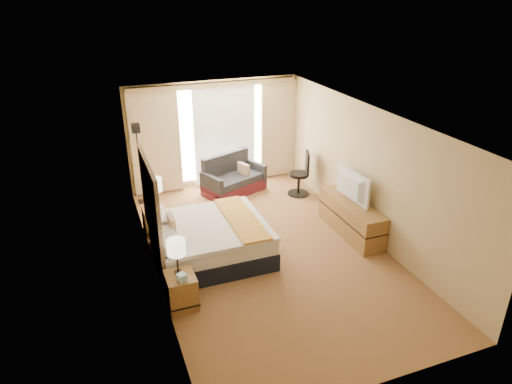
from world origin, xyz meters
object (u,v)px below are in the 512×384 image
object	(u,v)px
television	(349,186)
bed	(210,240)
nightstand_right	(155,220)
desk_chair	(301,176)
media_dresser	(351,218)
lamp_right	(154,185)
nightstand_left	(181,290)
lamp_left	(176,248)
floor_lamp	(138,148)
loveseat	(233,180)

from	to	relation	value
television	bed	bearing A→B (deg)	86.90
nightstand_right	television	size ratio (longest dim) A/B	0.52
nightstand_right	desk_chair	world-z (taller)	desk_chair
media_dresser	lamp_right	world-z (taller)	lamp_right
desk_chair	nightstand_left	bearing A→B (deg)	-118.75
media_dresser	lamp_left	world-z (taller)	lamp_left
nightstand_right	bed	xyz separation A→B (m)	(0.81, -1.30, 0.08)
bed	floor_lamp	distance (m)	3.11
loveseat	desk_chair	bearing A→B (deg)	-47.92
lamp_left	nightstand_right	bearing A→B (deg)	89.69
loveseat	television	distance (m)	3.17
loveseat	lamp_left	bearing A→B (deg)	-141.25
nightstand_left	lamp_right	distance (m)	2.60
lamp_left	floor_lamp	bearing A→B (deg)	90.24
media_dresser	lamp_right	xyz separation A→B (m)	(-3.65, 1.43, 0.69)
floor_lamp	television	xyz separation A→B (m)	(3.68, -2.87, -0.32)
loveseat	desk_chair	xyz separation A→B (m)	(1.49, -0.72, 0.17)
floor_lamp	lamp_right	size ratio (longest dim) A/B	2.94
nightstand_left	lamp_right	size ratio (longest dim) A/B	0.86
media_dresser	loveseat	size ratio (longest dim) A/B	1.09
nightstand_right	lamp_right	size ratio (longest dim) A/B	0.86
desk_chair	television	distance (m)	2.03
media_dresser	lamp_left	xyz separation A→B (m)	(-3.71, -0.99, 0.66)
lamp_right	bed	bearing A→B (deg)	-59.41
nightstand_left	nightstand_right	world-z (taller)	same
loveseat	lamp_right	xyz separation A→B (m)	(-2.06, -1.37, 0.74)
nightstand_right	desk_chair	xyz separation A→B (m)	(3.59, 0.63, 0.20)
lamp_right	loveseat	bearing A→B (deg)	33.68
bed	television	distance (m)	2.91
media_dresser	desk_chair	world-z (taller)	desk_chair
bed	desk_chair	distance (m)	3.39
nightstand_right	loveseat	size ratio (longest dim) A/B	0.33
lamp_left	bed	bearing A→B (deg)	54.27
floor_lamp	lamp_left	world-z (taller)	floor_lamp
floor_lamp	lamp_right	distance (m)	1.58
media_dresser	bed	world-z (taller)	bed
media_dresser	floor_lamp	distance (m)	4.88
desk_chair	media_dresser	bearing A→B (deg)	-66.89
nightstand_left	bed	size ratio (longest dim) A/B	0.27
floor_lamp	lamp_right	xyz separation A→B (m)	(0.08, -1.55, -0.28)
lamp_right	television	xyz separation A→B (m)	(3.60, -1.31, -0.04)
nightstand_right	loveseat	world-z (taller)	loveseat
nightstand_left	floor_lamp	xyz separation A→B (m)	(-0.03, 4.03, 1.05)
floor_lamp	lamp_left	xyz separation A→B (m)	(0.02, -3.97, -0.31)
lamp_right	television	size ratio (longest dim) A/B	0.61
loveseat	television	bearing A→B (deg)	-82.14
nightstand_left	bed	distance (m)	1.45
bed	television	world-z (taller)	television
floor_lamp	television	bearing A→B (deg)	-37.91
media_dresser	lamp_left	size ratio (longest dim) A/B	3.01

